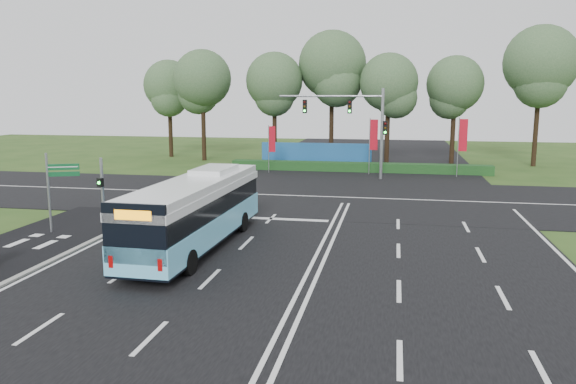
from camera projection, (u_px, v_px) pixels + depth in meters
The scene contains 15 objects.
ground at pixel (320, 248), 24.16m from camera, with size 120.00×120.00×0.00m, color #284818.
road_main at pixel (320, 247), 24.16m from camera, with size 20.00×120.00×0.04m, color black.
road_cross at pixel (345, 198), 35.77m from camera, with size 120.00×14.00×0.05m, color black.
bike_path at pixel (16, 251), 23.57m from camera, with size 5.00×18.00×0.06m, color black.
kerb_strip at pixel (68, 253), 23.12m from camera, with size 0.25×18.00×0.12m, color gray.
city_bus at pixel (196, 211), 23.81m from camera, with size 2.61×11.24×3.21m.
pedestrian_signal at pixel (102, 193), 26.32m from camera, with size 0.34×0.42×3.61m.
street_sign at pixel (56, 183), 26.34m from camera, with size 1.40×0.63×3.83m.
banner_flag_left at pixel (271, 142), 46.75m from camera, with size 0.56×0.26×4.01m.
banner_flag_mid at pixel (373, 138), 45.62m from camera, with size 0.68×0.11×4.63m.
banner_flag_right at pixel (462, 139), 44.12m from camera, with size 0.70×0.15×4.73m.
traffic_light_gantry at pixel (359, 119), 43.17m from camera, with size 8.41×0.28×7.00m.
hedge at pixel (358, 167), 47.81m from camera, with size 22.00×1.20×0.80m, color #163D19.
blue_hoarding at pixel (316, 155), 50.84m from camera, with size 10.00×0.30×2.20m, color #1A5492.
eucalyptus_row at pixel (348, 75), 53.40m from camera, with size 41.87×7.96×12.68m.
Camera 1 is at (3.01, -23.24, 6.50)m, focal length 35.00 mm.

